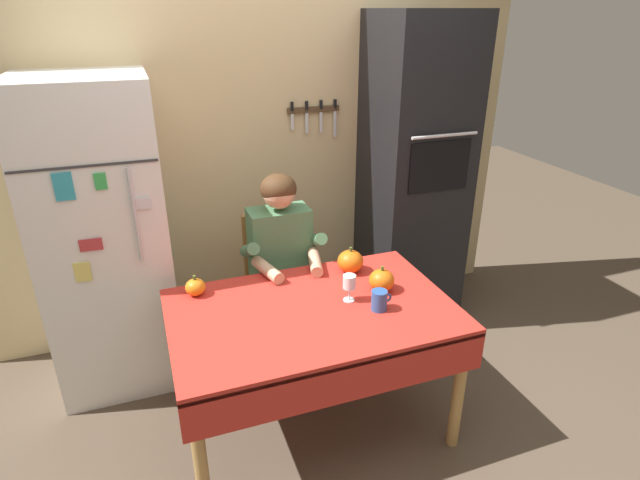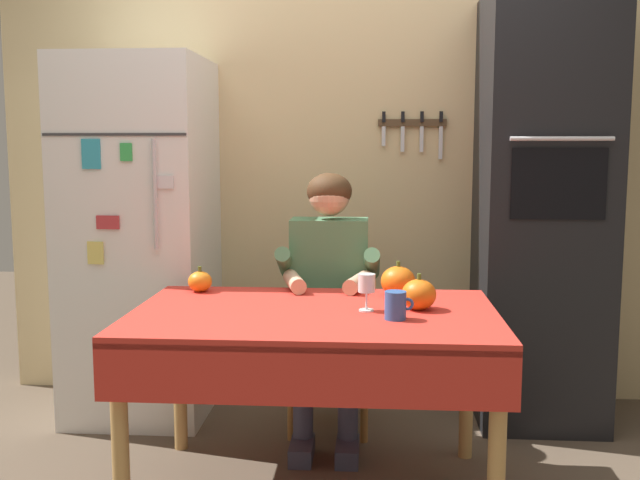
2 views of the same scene
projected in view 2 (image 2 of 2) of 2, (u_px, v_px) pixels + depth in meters
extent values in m
cube|color=#D1B784|center=(341.00, 159.00, 3.97)|extent=(3.70, 0.10, 2.60)
cube|color=#4C3823|center=(412.00, 123.00, 3.85)|extent=(0.36, 0.02, 0.04)
cube|color=silver|center=(384.00, 136.00, 3.87)|extent=(0.02, 0.01, 0.10)
cube|color=black|center=(384.00, 117.00, 3.85)|extent=(0.02, 0.01, 0.06)
cube|color=silver|center=(403.00, 139.00, 3.86)|extent=(0.02, 0.01, 0.13)
cube|color=black|center=(403.00, 117.00, 3.84)|extent=(0.02, 0.01, 0.06)
cube|color=silver|center=(422.00, 139.00, 3.85)|extent=(0.02, 0.01, 0.13)
cube|color=black|center=(422.00, 117.00, 3.84)|extent=(0.02, 0.01, 0.06)
cube|color=silver|center=(441.00, 143.00, 3.85)|extent=(0.02, 0.01, 0.17)
cube|color=black|center=(441.00, 117.00, 3.83)|extent=(0.02, 0.01, 0.06)
cube|color=white|center=(141.00, 239.00, 3.70)|extent=(0.68, 0.68, 1.80)
cylinder|color=silver|center=(155.00, 194.00, 3.30)|extent=(0.02, 0.02, 0.50)
cube|color=#333335|center=(114.00, 134.00, 3.30)|extent=(0.67, 0.01, 0.01)
cube|color=teal|center=(91.00, 154.00, 3.31)|extent=(0.09, 0.01, 0.14)
cube|color=#E5D666|center=(95.00, 253.00, 3.37)|extent=(0.08, 0.02, 0.10)
cube|color=green|center=(126.00, 152.00, 3.30)|extent=(0.05, 0.01, 0.08)
cube|color=silver|center=(164.00, 182.00, 3.31)|extent=(0.09, 0.01, 0.06)
cube|color=#B73338|center=(108.00, 222.00, 3.35)|extent=(0.11, 0.01, 0.06)
cube|color=black|center=(542.00, 211.00, 3.58)|extent=(0.60, 0.60, 2.10)
cube|color=black|center=(559.00, 184.00, 3.26)|extent=(0.42, 0.01, 0.32)
cylinder|color=silver|center=(562.00, 139.00, 3.21)|extent=(0.45, 0.02, 0.02)
cylinder|color=tan|center=(120.00, 444.00, 2.51)|extent=(0.06, 0.06, 0.70)
cylinder|color=tan|center=(179.00, 374.00, 3.29)|extent=(0.06, 0.06, 0.70)
cylinder|color=tan|center=(497.00, 455.00, 2.42)|extent=(0.06, 0.06, 0.70)
cylinder|color=tan|center=(467.00, 380.00, 3.20)|extent=(0.06, 0.06, 0.70)
cube|color=red|center=(314.00, 316.00, 2.81)|extent=(1.40, 0.90, 0.04)
cube|color=red|center=(303.00, 377.00, 2.38)|extent=(1.40, 0.01, 0.20)
cube|color=#9E6B33|center=(330.00, 341.00, 3.53)|extent=(0.40, 0.40, 0.04)
cube|color=#9E6B33|center=(332.00, 282.00, 3.67)|extent=(0.36, 0.04, 0.48)
cylinder|color=#9E6B33|center=(291.00, 397.00, 3.40)|extent=(0.04, 0.04, 0.41)
cylinder|color=#9E6B33|center=(298.00, 375.00, 3.73)|extent=(0.04, 0.04, 0.41)
cylinder|color=#9E6B33|center=(364.00, 399.00, 3.37)|extent=(0.04, 0.04, 0.41)
cylinder|color=#9E6B33|center=(365.00, 376.00, 3.71)|extent=(0.04, 0.04, 0.41)
cube|color=#38384C|center=(302.00, 450.00, 3.21)|extent=(0.10, 0.22, 0.08)
cube|color=#38384C|center=(347.00, 452.00, 3.19)|extent=(0.10, 0.22, 0.08)
cylinder|color=#38384C|center=(303.00, 404.00, 3.24)|extent=(0.09, 0.09, 0.38)
cylinder|color=#38384C|center=(348.00, 405.00, 3.23)|extent=(0.09, 0.09, 0.38)
cube|color=#38384C|center=(308.00, 336.00, 3.37)|extent=(0.12, 0.40, 0.11)
cube|color=#38384C|center=(347.00, 336.00, 3.35)|extent=(0.12, 0.40, 0.11)
cube|color=#4C7F56|center=(329.00, 270.00, 3.44)|extent=(0.36, 0.20, 0.48)
cylinder|color=#4C7F56|center=(285.00, 263.00, 3.38)|extent=(0.07, 0.26, 0.18)
cylinder|color=#4C7F56|center=(372.00, 264.00, 3.35)|extent=(0.07, 0.26, 0.18)
cylinder|color=#D8A884|center=(294.00, 282.00, 3.22)|extent=(0.13, 0.27, 0.07)
cylinder|color=#D8A884|center=(358.00, 282.00, 3.20)|extent=(0.13, 0.27, 0.07)
sphere|color=#D8A884|center=(329.00, 196.00, 3.38)|extent=(0.19, 0.19, 0.19)
ellipsoid|color=#472D19|center=(329.00, 191.00, 3.38)|extent=(0.21, 0.21, 0.17)
cylinder|color=#2D569E|center=(395.00, 305.00, 2.66)|extent=(0.08, 0.08, 0.10)
torus|color=#2D569E|center=(407.00, 304.00, 2.65)|extent=(0.05, 0.01, 0.05)
cylinder|color=white|center=(366.00, 310.00, 2.80)|extent=(0.06, 0.06, 0.01)
cylinder|color=white|center=(366.00, 301.00, 2.79)|extent=(0.01, 0.01, 0.07)
cylinder|color=white|center=(367.00, 283.00, 2.78)|extent=(0.07, 0.07, 0.07)
ellipsoid|color=orange|center=(398.00, 281.00, 3.07)|extent=(0.15, 0.15, 0.13)
cylinder|color=#4C6023|center=(398.00, 264.00, 3.06)|extent=(0.02, 0.02, 0.02)
ellipsoid|color=orange|center=(419.00, 294.00, 2.81)|extent=(0.13, 0.13, 0.12)
cylinder|color=#4C6023|center=(419.00, 277.00, 2.81)|extent=(0.02, 0.02, 0.02)
ellipsoid|color=orange|center=(200.00, 281.00, 3.17)|extent=(0.10, 0.10, 0.09)
cylinder|color=#4C6023|center=(200.00, 269.00, 3.16)|extent=(0.02, 0.02, 0.02)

